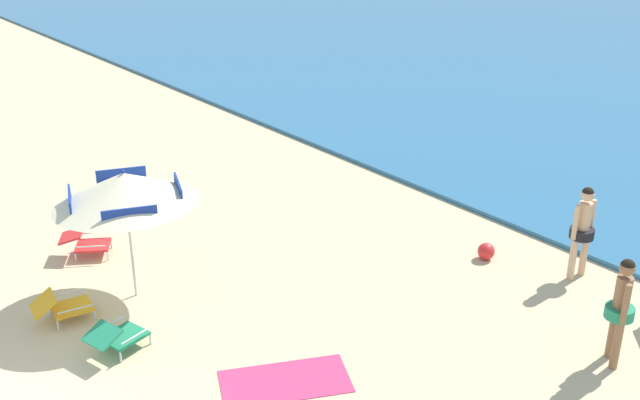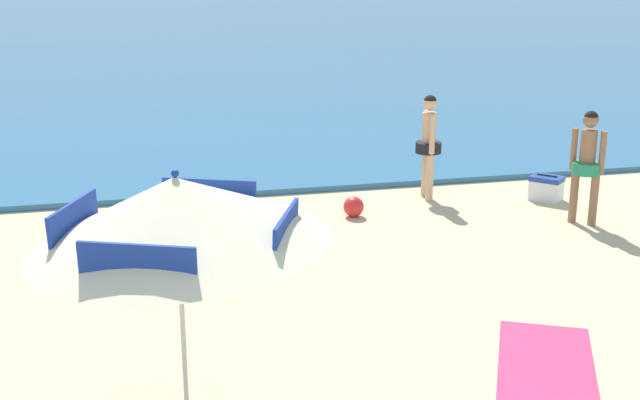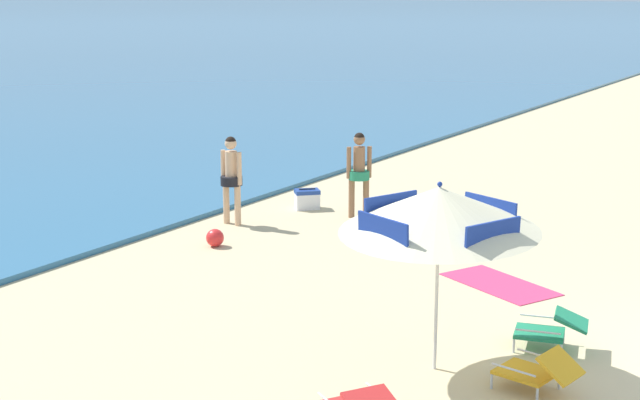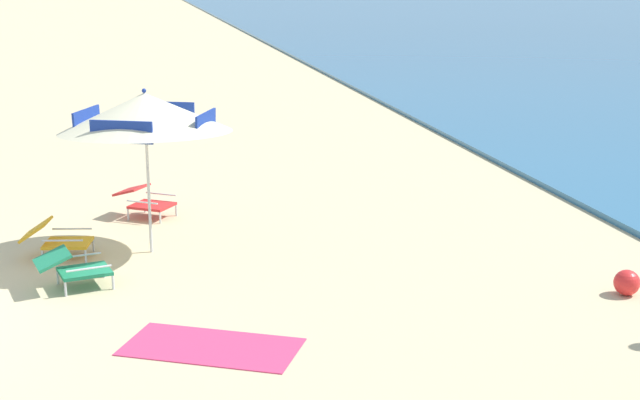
% 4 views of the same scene
% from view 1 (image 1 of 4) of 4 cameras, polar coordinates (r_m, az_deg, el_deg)
% --- Properties ---
extents(beach_umbrella_striped_main, '(2.41, 2.39, 2.26)m').
position_cam_1_polar(beach_umbrella_striped_main, '(12.57, -14.20, 0.81)').
color(beach_umbrella_striped_main, silver).
rests_on(beach_umbrella_striped_main, ground).
extents(lounge_chair_under_umbrella, '(0.91, 1.00, 0.50)m').
position_cam_1_polar(lounge_chair_under_umbrella, '(14.81, -16.89, -2.97)').
color(lounge_chair_under_umbrella, red).
rests_on(lounge_chair_under_umbrella, ground).
extents(lounge_chair_beside_umbrella, '(0.72, 0.97, 0.51)m').
position_cam_1_polar(lounge_chair_beside_umbrella, '(11.93, -14.77, -9.65)').
color(lounge_chair_beside_umbrella, '#1E7F56').
rests_on(lounge_chair_beside_umbrella, ground).
extents(lounge_chair_facing_sea, '(0.69, 0.98, 0.53)m').
position_cam_1_polar(lounge_chair_facing_sea, '(12.91, -18.47, -7.42)').
color(lounge_chair_facing_sea, gold).
rests_on(lounge_chair_facing_sea, ground).
extents(person_standing_near_shore, '(0.42, 0.50, 1.70)m').
position_cam_1_polar(person_standing_near_shore, '(13.89, 18.79, -1.84)').
color(person_standing_near_shore, '#D8A87F').
rests_on(person_standing_near_shore, ground).
extents(person_standing_beside, '(0.41, 0.41, 1.68)m').
position_cam_1_polar(person_standing_beside, '(11.74, 21.28, -7.17)').
color(person_standing_beside, '#8C6042').
rests_on(person_standing_beside, ground).
extents(beach_ball, '(0.31, 0.31, 0.31)m').
position_cam_1_polar(beach_ball, '(14.43, 12.14, -3.72)').
color(beach_ball, red).
rests_on(beach_ball, ground).
extents(beach_towel, '(1.61, 2.01, 0.01)m').
position_cam_1_polar(beach_towel, '(11.13, -2.59, -13.20)').
color(beach_towel, '#DB3866').
rests_on(beach_towel, ground).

